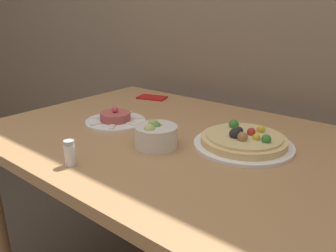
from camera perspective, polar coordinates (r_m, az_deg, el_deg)
The scene contains 6 objects.
dining_table at distance 1.16m, azimuth -0.02°, elevation -5.77°, with size 1.23×0.90×0.75m.
pizza_plate at distance 1.03m, azimuth 13.01°, elevation -2.49°, with size 0.31×0.31×0.07m.
tartare_plate at distance 1.24m, azimuth -9.13°, elevation 1.20°, with size 0.22×0.22×0.06m.
small_bowl at distance 1.00m, azimuth -2.13°, elevation -1.62°, with size 0.13×0.13×0.08m.
napkin at distance 1.57m, azimuth -2.80°, elevation 4.98°, with size 0.15×0.12×0.01m.
salt_shaker at distance 0.92m, azimuth -16.71°, elevation -4.56°, with size 0.03×0.03×0.07m.
Camera 1 is at (0.66, -0.37, 1.15)m, focal length 35.00 mm.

